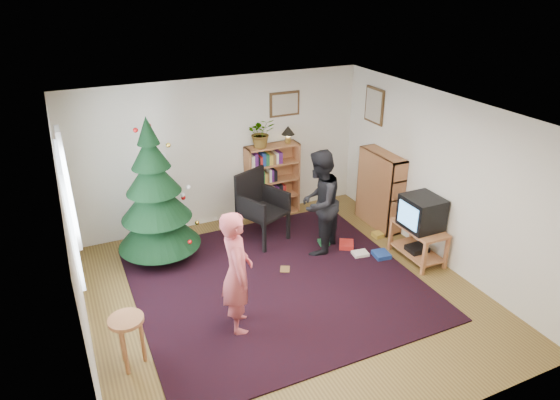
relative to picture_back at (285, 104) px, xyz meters
name	(u,v)px	position (x,y,z in m)	size (l,w,h in m)	color
floor	(285,295)	(-1.15, -2.48, -1.95)	(5.00, 5.00, 0.00)	brown
ceiling	(286,116)	(-1.15, -2.48, 0.55)	(5.00, 5.00, 0.00)	white
wall_back	(222,152)	(-1.15, 0.02, -0.70)	(5.00, 0.02, 2.50)	silver
wall_front	(412,333)	(-1.15, -4.97, -0.70)	(5.00, 0.02, 2.50)	silver
wall_left	(74,257)	(-3.65, -2.48, -0.70)	(0.02, 5.00, 2.50)	silver
wall_right	(441,180)	(1.35, -2.48, -0.70)	(0.02, 5.00, 2.50)	silver
rug	(276,283)	(-1.15, -2.17, -1.94)	(3.80, 3.60, 0.02)	black
window_pane	(69,212)	(-3.62, -1.88, -0.45)	(0.04, 1.20, 1.40)	silver
curtain	(69,189)	(-3.58, -1.18, -0.45)	(0.06, 0.35, 1.60)	white
picture_back	(285,104)	(0.00, 0.00, 0.00)	(0.55, 0.03, 0.42)	#4C3319
picture_right	(374,106)	(1.33, -0.73, 0.00)	(0.03, 0.50, 0.60)	#4C3319
christmas_tree	(155,203)	(-2.46, -0.80, -1.02)	(1.23, 1.23, 2.23)	#3F2816
bookshelf_back	(272,180)	(-0.30, -0.14, -1.29)	(0.95, 0.30, 1.30)	#A7663B
bookshelf_right	(380,189)	(1.19, -1.27, -1.29)	(0.30, 0.95, 1.30)	#A7663B
tv_stand	(418,240)	(1.07, -2.47, -1.63)	(0.47, 0.85, 0.55)	#A7663B
crt_tv	(422,212)	(1.07, -2.47, -1.16)	(0.51, 0.55, 0.48)	black
armchair	(260,203)	(-0.83, -0.84, -1.32)	(0.83, 0.86, 1.15)	black
stool	(127,329)	(-3.27, -2.94, -1.45)	(0.38, 0.38, 0.64)	#A7663B
person_standing	(237,272)	(-1.95, -2.82, -1.16)	(0.58, 0.38, 1.58)	#C04C52
person_by_chair	(319,203)	(-0.18, -1.62, -1.12)	(0.80, 0.63, 1.65)	black
potted_plant	(261,133)	(-0.50, -0.14, -0.40)	(0.45, 0.39, 0.50)	gray
table_lamp	(288,131)	(0.00, -0.14, -0.44)	(0.23, 0.23, 0.30)	#A57F33
floor_clutter	(346,250)	(0.20, -1.85, -1.91)	(2.03, 0.91, 0.08)	#A51E19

